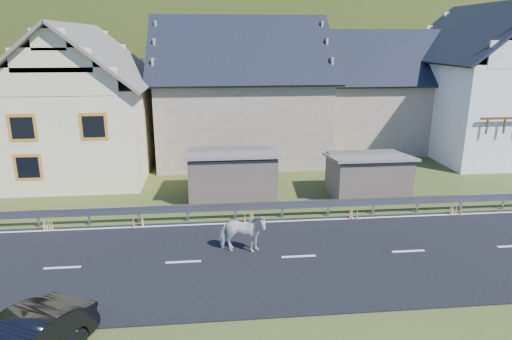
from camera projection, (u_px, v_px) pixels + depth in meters
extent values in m
plane|color=#36451D|center=(299.00, 258.00, 15.98)|extent=(160.00, 160.00, 0.00)
cube|color=black|center=(299.00, 257.00, 15.98)|extent=(60.00, 7.00, 0.04)
cube|color=silver|center=(299.00, 256.00, 15.97)|extent=(60.00, 6.60, 0.01)
cube|color=#93969B|center=(282.00, 205.00, 19.34)|extent=(28.00, 0.08, 0.34)
cube|color=#93969B|center=(38.00, 219.00, 18.45)|extent=(0.10, 0.06, 0.70)
cube|color=#93969B|center=(89.00, 217.00, 18.64)|extent=(0.10, 0.06, 0.70)
cube|color=#93969B|center=(139.00, 215.00, 18.84)|extent=(0.10, 0.06, 0.70)
cube|color=#93969B|center=(188.00, 213.00, 19.03)|extent=(0.10, 0.06, 0.70)
cube|color=#93969B|center=(235.00, 212.00, 19.22)|extent=(0.10, 0.06, 0.70)
cube|color=#93969B|center=(282.00, 210.00, 19.42)|extent=(0.10, 0.06, 0.70)
cube|color=#93969B|center=(328.00, 208.00, 19.61)|extent=(0.10, 0.06, 0.70)
cube|color=#93969B|center=(373.00, 207.00, 19.81)|extent=(0.10, 0.06, 0.70)
cube|color=#93969B|center=(417.00, 205.00, 20.00)|extent=(0.10, 0.06, 0.70)
cube|color=#93969B|center=(461.00, 203.00, 20.20)|extent=(0.10, 0.06, 0.70)
cube|color=#93969B|center=(503.00, 202.00, 20.39)|extent=(0.10, 0.06, 0.70)
cube|color=#6B5D4E|center=(232.00, 175.00, 21.69)|extent=(4.30, 3.30, 2.40)
cube|color=#6B5D4E|center=(368.00, 176.00, 21.87)|extent=(3.80, 2.90, 2.20)
cube|color=#FFEEB6|center=(85.00, 128.00, 25.77)|extent=(7.00, 9.00, 5.00)
cube|color=orange|center=(23.00, 128.00, 21.06)|extent=(1.30, 0.12, 1.30)
cube|color=orange|center=(94.00, 126.00, 21.37)|extent=(1.30, 0.12, 1.30)
cube|color=orange|center=(28.00, 167.00, 21.60)|extent=(1.30, 0.12, 1.30)
cube|color=tan|center=(48.00, 53.00, 25.87)|extent=(0.70, 0.70, 2.40)
cube|color=tan|center=(240.00, 116.00, 29.51)|extent=(10.00, 9.00, 5.00)
cube|color=tan|center=(378.00, 112.00, 32.45)|extent=(9.00, 8.00, 4.60)
cube|color=white|center=(484.00, 107.00, 29.97)|extent=(8.00, 10.00, 6.00)
ellipsoid|color=#253412|center=(228.00, 104.00, 193.96)|extent=(440.00, 280.00, 260.00)
imported|color=silver|center=(242.00, 233.00, 16.13)|extent=(1.08, 1.82, 1.45)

